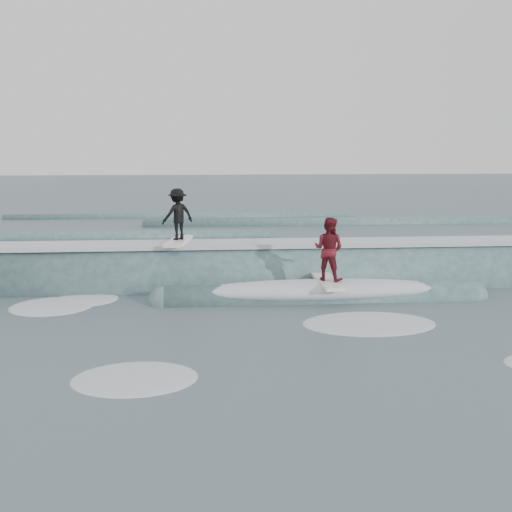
{
  "coord_description": "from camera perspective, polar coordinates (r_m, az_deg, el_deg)",
  "views": [
    {
      "loc": [
        -1.32,
        -14.1,
        4.36
      ],
      "look_at": [
        0.0,
        2.94,
        1.1
      ],
      "focal_mm": 40.0,
      "sensor_mm": 36.0,
      "label": 1
    }
  ],
  "objects": [
    {
      "name": "whitewater",
      "position": [
        14.27,
        1.49,
        -7.0
      ],
      "size": [
        13.92,
        7.41,
        0.1
      ],
      "color": "silver",
      "rests_on": "ground"
    },
    {
      "name": "surfer_red",
      "position": [
        16.45,
        7.27,
        0.42
      ],
      "size": [
        1.12,
        2.02,
        1.92
      ],
      "color": "white",
      "rests_on": "ground"
    },
    {
      "name": "far_swells",
      "position": [
        32.04,
        -4.43,
        2.95
      ],
      "size": [
        37.12,
        8.65,
        0.8
      ],
      "color": "#37565D",
      "rests_on": "ground"
    },
    {
      "name": "surfer_black",
      "position": [
        18.2,
        -7.83,
        3.9
      ],
      "size": [
        1.21,
        2.06,
        1.72
      ],
      "color": "white",
      "rests_on": "ground"
    },
    {
      "name": "breaking_wave",
      "position": [
        18.41,
        0.34,
        -2.79
      ],
      "size": [
        22.92,
        4.09,
        2.62
      ],
      "color": "#37565D",
      "rests_on": "ground"
    },
    {
      "name": "ground",
      "position": [
        14.81,
        0.88,
        -6.32
      ],
      "size": [
        160.0,
        160.0,
        0.0
      ],
      "primitive_type": "plane",
      "color": "#40515D",
      "rests_on": "ground"
    }
  ]
}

